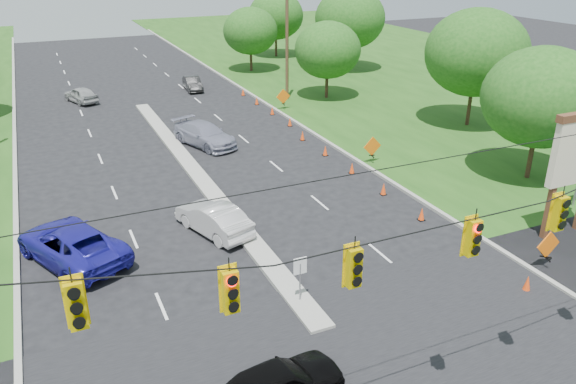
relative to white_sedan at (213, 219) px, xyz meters
name	(u,v)px	position (x,y,z in m)	size (l,w,h in m)	color
grass_right	(562,120)	(31.27, 6.94, -0.75)	(40.00, 160.00, 0.06)	#1E4714
curb_left	(15,151)	(-8.83, 16.94, -0.75)	(0.25, 110.00, 0.16)	gray
curb_right	(285,117)	(11.37, 16.94, -0.75)	(0.25, 110.00, 0.16)	gray
median	(195,173)	(1.27, 7.94, -0.75)	(1.00, 34.00, 0.18)	gray
median_sign	(300,271)	(1.27, -7.06, 0.71)	(0.55, 0.06, 2.05)	gray
signal_span	(419,287)	(1.22, -14.06, 4.22)	(25.60, 0.32, 9.00)	#422D1C
utility_pole_far_right	(287,49)	(13.77, 21.94, 3.75)	(0.28, 0.28, 9.00)	#422D1C
cone_0	(527,283)	(10.04, -10.06, -0.40)	(0.32, 0.32, 0.70)	#F64611
cone_1	(468,245)	(10.04, -6.56, -0.40)	(0.32, 0.32, 0.70)	#F64611
cone_2	(422,214)	(10.04, -3.06, -0.40)	(0.32, 0.32, 0.70)	#F64611
cone_3	(384,189)	(10.04, 0.44, -0.40)	(0.32, 0.32, 0.70)	#F64611
cone_4	(352,168)	(10.04, 3.94, -0.40)	(0.32, 0.32, 0.70)	#F64611
cone_5	(325,151)	(10.04, 7.44, -0.40)	(0.32, 0.32, 0.70)	#F64611
cone_6	(302,136)	(10.04, 10.94, -0.40)	(0.32, 0.32, 0.70)	#F64611
cone_7	(290,122)	(10.64, 14.44, -0.40)	(0.32, 0.32, 0.70)	#F64611
cone_8	(272,111)	(10.64, 17.94, -0.40)	(0.32, 0.32, 0.70)	#F64611
cone_9	(257,101)	(10.64, 21.44, -0.40)	(0.32, 0.32, 0.70)	#F64611
cone_10	(243,92)	(10.64, 24.94, -0.40)	(0.32, 0.32, 0.70)	#F64611
work_sign_0	(548,246)	(12.07, -9.06, 0.34)	(1.27, 0.58, 1.37)	black
work_sign_1	(372,147)	(12.07, 4.94, 0.34)	(1.27, 0.58, 1.37)	black
work_sign_2	(283,97)	(12.07, 18.94, 0.34)	(1.27, 0.58, 1.37)	black
tree_7	(542,97)	(19.27, -1.06, 4.20)	(6.72, 6.72, 7.84)	black
tree_8	(476,53)	(23.27, 8.94, 4.82)	(7.56, 7.56, 8.82)	black
tree_9	(328,50)	(17.27, 20.94, 3.58)	(5.88, 5.88, 6.86)	black
tree_10	(350,18)	(25.27, 30.94, 4.82)	(7.56, 7.56, 8.82)	black
tree_11	(276,15)	(21.27, 41.94, 4.20)	(6.72, 6.72, 7.84)	black
tree_12	(250,31)	(15.27, 34.94, 3.58)	(5.88, 5.88, 6.86)	black
white_sedan	(213,219)	(0.00, 0.00, 0.00)	(1.60, 4.58, 1.51)	silver
blue_pickup	(71,244)	(-6.49, 0.03, 0.09)	(2.81, 6.09, 1.69)	#1E1B95
silver_car_far	(205,134)	(3.35, 12.75, 0.03)	(2.21, 5.43, 1.58)	gray
silver_car_oncoming	(81,95)	(-3.30, 28.55, -0.05)	(1.65, 4.11, 1.40)	#9E9E9E
dark_car_receding	(193,84)	(6.96, 28.94, -0.11)	(1.36, 3.89, 1.28)	black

